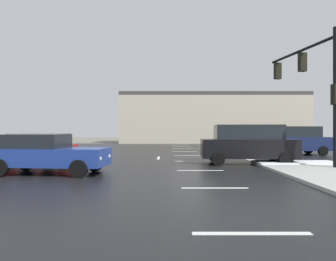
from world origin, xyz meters
TOP-DOWN VIEW (x-y plane):
  - ground_plane at (0.00, 0.00)m, footprint 120.00×120.00m
  - road_asphalt at (0.00, 0.00)m, footprint 44.00×44.00m
  - snow_strip_curbside at (5.00, -4.00)m, footprint 4.00×1.60m
  - lane_markings at (1.20, -1.38)m, footprint 36.15×36.15m
  - traffic_signal_mast at (5.68, -4.44)m, footprint 1.23×5.27m
  - strip_building_background at (4.92, 24.59)m, footprint 25.63×8.00m
  - sedan_red at (-8.23, -4.09)m, footprint 4.62×2.24m
  - sedan_green at (8.01, 6.58)m, footprint 2.17×4.60m
  - sedan_blue at (-6.29, -6.98)m, footprint 4.66×2.35m
  - suv_black at (2.75, -3.33)m, footprint 4.92×2.38m
  - suv_navy at (7.57, 2.56)m, footprint 4.92×2.39m

SIDE VIEW (x-z plane):
  - ground_plane at x=0.00m, z-range 0.00..0.00m
  - road_asphalt at x=0.00m, z-range 0.00..0.02m
  - lane_markings at x=1.20m, z-range 0.02..0.03m
  - snow_strip_curbside at x=5.00m, z-range 0.14..0.20m
  - sedan_red at x=-8.23m, z-range 0.06..1.64m
  - sedan_green at x=8.01m, z-range 0.06..1.64m
  - sedan_blue at x=-6.29m, z-range 0.06..1.64m
  - suv_black at x=2.75m, z-range 0.08..2.11m
  - suv_navy at x=7.57m, z-range 0.08..2.11m
  - strip_building_background at x=4.92m, z-range 0.00..6.97m
  - traffic_signal_mast at x=5.68m, z-range 1.16..7.31m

